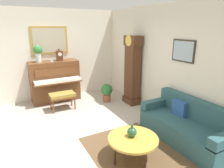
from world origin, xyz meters
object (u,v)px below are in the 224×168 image
couch (186,126)px  green_jug (132,132)px  teacup (51,61)px  coffee_table (133,139)px  mantel_clock (59,55)px  flower_vase (38,51)px  piano_bench (62,96)px  grandfather_clock (132,72)px  potted_plant (107,91)px  piano (55,81)px

couch → green_jug: bearing=-92.7°
teacup → green_jug: 3.59m
coffee_table → teacup: bearing=-170.6°
mantel_clock → flower_vase: (-0.00, -0.61, 0.14)m
couch → teacup: (-3.52, -1.88, 0.96)m
piano_bench → flower_vase: bearing=-154.2°
mantel_clock → flower_vase: flower_vase is taller
mantel_clock → green_jug: 3.65m
mantel_clock → teacup: size_ratio=3.28×
green_jug → mantel_clock: bearing=-174.8°
grandfather_clock → green_jug: 2.65m
potted_plant → coffee_table: bearing=-17.6°
couch → piano: bearing=-153.1°
flower_vase → teacup: flower_vase is taller
piano → mantel_clock: mantel_clock is taller
piano → teacup: size_ratio=12.41×
piano → green_jug: bearing=8.3°
couch → flower_vase: size_ratio=3.28×
piano_bench → flower_vase: (-0.84, -0.40, 1.16)m
grandfather_clock → teacup: grandfather_clock is taller
piano → potted_plant: bearing=57.6°
piano_bench → teacup: 1.17m
coffee_table → green_jug: 0.12m
potted_plant → flower_vase: bearing=-115.9°
couch → coffee_table: 1.30m
grandfather_clock → flower_vase: size_ratio=3.50×
couch → coffee_table: couch is taller
couch → mantel_clock: (-3.57, -1.62, 1.11)m
piano → flower_vase: size_ratio=2.48×
piano_bench → coffee_table: bearing=10.9°
coffee_table → potted_plant: (-2.69, 0.85, -0.06)m
piano → teacup: bearing=-48.7°
potted_plant → piano_bench: bearing=-91.1°
couch → teacup: 4.10m
piano_bench → potted_plant: bearing=88.9°
piano → mantel_clock: bearing=89.1°
piano → potted_plant: size_ratio=2.57×
couch → potted_plant: 2.75m
couch → potted_plant: size_ratio=3.39×
teacup → flower_vase: bearing=-99.4°
coffee_table → couch: bearing=89.1°
piano → green_jug: (3.51, 0.51, -0.14)m
piano_bench → grandfather_clock: size_ratio=0.34×
teacup → potted_plant: 1.90m
potted_plant → couch: bearing=9.4°
grandfather_clock → flower_vase: 2.80m
piano → piano_bench: piano is taller
grandfather_clock → couch: 2.33m
piano → grandfather_clock: grandfather_clock is taller
piano → coffee_table: bearing=8.2°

